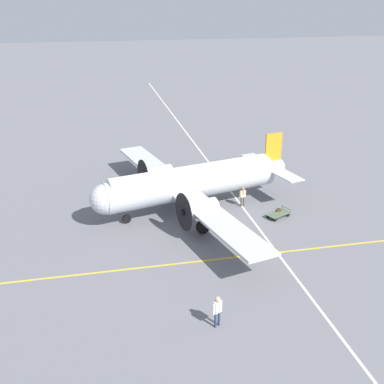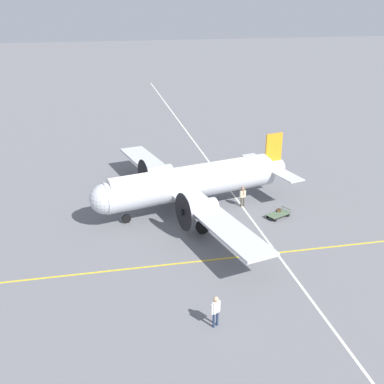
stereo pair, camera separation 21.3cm
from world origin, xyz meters
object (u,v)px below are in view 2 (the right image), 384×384
(airliner_main, at_px, (187,183))
(suitcase_near_door, at_px, (279,212))
(crew_foreground, at_px, (216,308))
(baggage_cart, at_px, (278,214))
(passenger_boarding, at_px, (243,195))

(airliner_main, xyz_separation_m, suitcase_near_door, (-6.93, 2.36, -2.16))
(crew_foreground, bearing_deg, baggage_cart, 27.04)
(passenger_boarding, bearing_deg, crew_foreground, 57.71)
(passenger_boarding, xyz_separation_m, suitcase_near_door, (-2.29, 2.29, -0.75))
(airliner_main, xyz_separation_m, baggage_cart, (-6.79, 2.69, -2.16))
(suitcase_near_door, height_order, baggage_cart, suitcase_near_door)
(passenger_boarding, xyz_separation_m, baggage_cart, (-2.15, 2.63, -0.76))
(crew_foreground, height_order, passenger_boarding, crew_foreground)
(crew_foreground, bearing_deg, airliner_main, 55.85)
(crew_foreground, height_order, suitcase_near_door, crew_foreground)
(crew_foreground, relative_size, suitcase_near_door, 3.14)
(crew_foreground, relative_size, passenger_boarding, 1.10)
(crew_foreground, distance_m, passenger_boarding, 15.86)
(airliner_main, height_order, suitcase_near_door, airliner_main)
(airliner_main, bearing_deg, passenger_boarding, 165.42)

